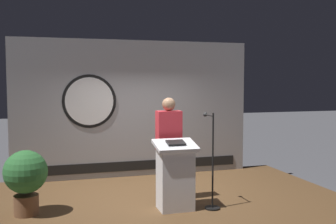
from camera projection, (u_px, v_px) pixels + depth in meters
ground_plane at (158, 217)px, 6.79m from camera, size 40.00×40.00×0.00m
stage_platform at (158, 209)px, 6.78m from camera, size 6.40×4.00×0.30m
banner_display at (134, 109)px, 8.42m from camera, size 4.97×0.12×2.84m
podium at (175, 176)px, 6.23m from camera, size 0.64×0.50×1.08m
speaker_person at (169, 148)px, 6.68m from camera, size 0.40×0.26×1.72m
microphone_stand at (212, 175)px, 6.29m from camera, size 0.24×0.48×1.50m
potted_plant at (26, 176)px, 5.96m from camera, size 0.64×0.64×0.97m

